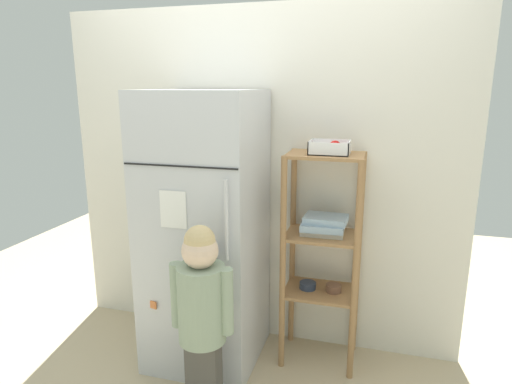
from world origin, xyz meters
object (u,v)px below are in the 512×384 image
object	(u,v)px
child_standing	(202,303)
fruit_bin	(332,149)
pantry_shelf_unit	(322,242)
refrigerator	(205,231)

from	to	relation	value
child_standing	fruit_bin	size ratio (longest dim) A/B	4.60
child_standing	pantry_shelf_unit	size ratio (longest dim) A/B	0.79
pantry_shelf_unit	child_standing	bearing A→B (deg)	-129.17
refrigerator	child_standing	size ratio (longest dim) A/B	1.61
refrigerator	fruit_bin	world-z (taller)	refrigerator
refrigerator	fruit_bin	bearing A→B (deg)	11.69
child_standing	pantry_shelf_unit	world-z (taller)	pantry_shelf_unit
child_standing	pantry_shelf_unit	distance (m)	0.83
child_standing	fruit_bin	world-z (taller)	fruit_bin
refrigerator	child_standing	xyz separation A→B (m)	(0.17, -0.48, -0.21)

